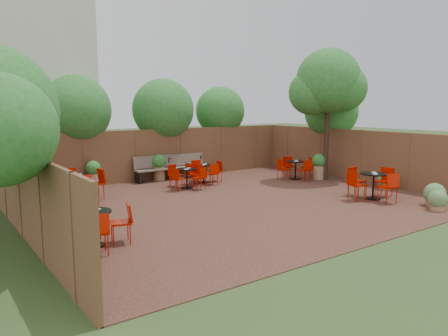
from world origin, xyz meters
TOP-DOWN VIEW (x-y plane):
  - ground at (0.00, 0.00)m, footprint 80.00×80.00m
  - courtyard_paving at (0.00, 0.00)m, footprint 12.00×10.00m
  - fence_back at (0.00, 5.00)m, footprint 12.00×0.08m
  - fence_left at (-6.00, 0.00)m, footprint 0.08×10.00m
  - fence_right at (6.00, 0.00)m, footprint 0.08×10.00m
  - neighbour_building at (-4.50, 8.00)m, footprint 5.00×4.00m
  - overhang_foliage at (-2.34, 3.03)m, footprint 15.66×10.41m
  - courtyard_tree at (5.22, 1.02)m, footprint 2.67×2.57m
  - park_bench_left at (-0.44, 4.63)m, footprint 1.60×0.54m
  - park_bench_right at (1.07, 4.63)m, footprint 1.56×0.52m
  - bistro_tables at (-0.14, 0.87)m, footprint 10.84×7.04m
  - planters at (-1.11, 3.86)m, footprint 11.34×4.02m
  - low_shrubs at (4.65, -3.18)m, footprint 2.06×3.22m

SIDE VIEW (x-z plane):
  - ground at x=0.00m, z-range 0.00..0.00m
  - courtyard_paving at x=0.00m, z-range 0.00..0.02m
  - low_shrubs at x=4.65m, z-range -0.01..0.66m
  - bistro_tables at x=-0.14m, z-range -0.01..0.94m
  - park_bench_right at x=1.07m, z-range 0.03..1.00m
  - park_bench_left at x=-0.44m, z-range 0.03..1.02m
  - planters at x=-1.11m, z-range 0.03..1.13m
  - fence_back at x=0.00m, z-range 0.00..2.00m
  - fence_left at x=-6.00m, z-range 0.00..2.00m
  - fence_right at x=6.00m, z-range 0.00..2.00m
  - overhang_foliage at x=-2.34m, z-range 1.35..4.15m
  - courtyard_tree at x=5.22m, z-range 1.16..6.25m
  - neighbour_building at x=-4.50m, z-range 0.00..8.00m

